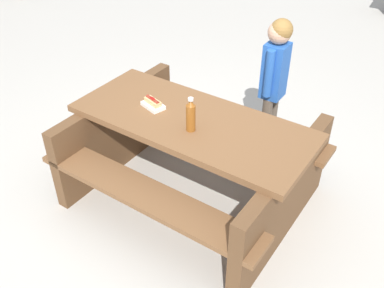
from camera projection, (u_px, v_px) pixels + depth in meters
ground_plane at (192, 195)px, 3.61m from camera, size 30.00×30.00×0.00m
picnic_table at (192, 152)px, 3.35m from camera, size 2.05×1.74×0.75m
soda_bottle at (191, 116)px, 2.98m from camera, size 0.07×0.07×0.26m
hotdog_tray at (153, 104)px, 3.28m from camera, size 0.21×0.18×0.08m
child_in_coat at (275, 71)px, 3.65m from camera, size 0.21×0.31×1.27m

